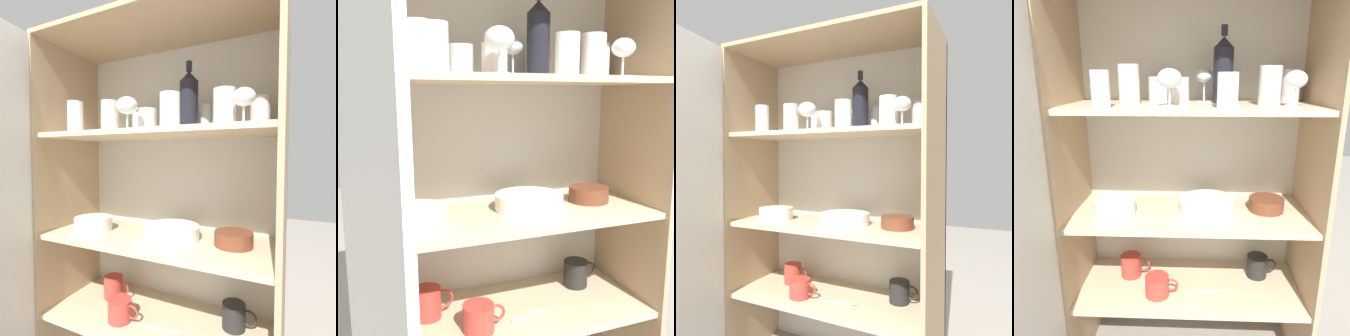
# 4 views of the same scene
# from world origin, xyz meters

# --- Properties ---
(cupboard_back_panel) EXTENTS (0.97, 0.02, 1.54)m
(cupboard_back_panel) POSITION_xyz_m (0.00, 0.40, 0.77)
(cupboard_back_panel) COLOR silver
(cupboard_back_panel) RESTS_ON ground_plane
(cupboard_side_left) EXTENTS (0.02, 0.42, 1.54)m
(cupboard_side_left) POSITION_xyz_m (-0.48, 0.19, 0.77)
(cupboard_side_left) COLOR tan
(cupboard_side_left) RESTS_ON ground_plane
(cupboard_side_right) EXTENTS (0.02, 0.42, 1.54)m
(cupboard_side_right) POSITION_xyz_m (0.48, 0.19, 0.77)
(cupboard_side_right) COLOR tan
(cupboard_side_right) RESTS_ON ground_plane
(shelf_board_lower) EXTENTS (0.93, 0.39, 0.02)m
(shelf_board_lower) POSITION_xyz_m (0.00, 0.19, 0.35)
(shelf_board_lower) COLOR beige
(shelf_board_middle) EXTENTS (0.93, 0.39, 0.02)m
(shelf_board_middle) POSITION_xyz_m (0.00, 0.19, 0.70)
(shelf_board_middle) COLOR beige
(shelf_board_upper) EXTENTS (0.93, 0.39, 0.02)m
(shelf_board_upper) POSITION_xyz_m (0.00, 0.19, 1.13)
(shelf_board_upper) COLOR beige
(cupboard_door) EXTENTS (0.10, 0.48, 1.54)m
(cupboard_door) POSITION_xyz_m (-0.44, -0.26, 0.77)
(cupboard_door) COLOR silver
(cupboard_door) RESTS_ON ground_plane
(tumbler_glass_0) EXTENTS (0.06, 0.06, 0.12)m
(tumbler_glass_0) POSITION_xyz_m (0.15, 0.34, 1.20)
(tumbler_glass_0) COLOR white
(tumbler_glass_0) RESTS_ON shelf_board_upper
(tumbler_glass_1) EXTENTS (0.08, 0.08, 0.14)m
(tumbler_glass_1) POSITION_xyz_m (0.28, 0.17, 1.21)
(tumbler_glass_1) COLOR white
(tumbler_glass_1) RESTS_ON shelf_board_upper
(tumbler_glass_2) EXTENTS (0.07, 0.07, 0.12)m
(tumbler_glass_2) POSITION_xyz_m (0.12, 0.06, 1.20)
(tumbler_glass_2) COLOR white
(tumbler_glass_2) RESTS_ON shelf_board_upper
(tumbler_glass_3) EXTENTS (0.08, 0.08, 0.10)m
(tumbler_glass_3) POSITION_xyz_m (-0.05, 0.20, 1.19)
(tumbler_glass_3) COLOR silver
(tumbler_glass_3) RESTS_ON shelf_board_upper
(tumbler_glass_4) EXTENTS (0.06, 0.06, 0.12)m
(tumbler_glass_4) POSITION_xyz_m (-0.30, 0.05, 1.20)
(tumbler_glass_4) COLOR white
(tumbler_glass_4) RESTS_ON shelf_board_upper
(tumbler_glass_5) EXTENTS (0.08, 0.08, 0.14)m
(tumbler_glass_5) POSITION_xyz_m (-0.23, 0.19, 1.21)
(tumbler_glass_5) COLOR silver
(tumbler_glass_5) RESTS_ON shelf_board_upper
(tumbler_glass_6) EXTENTS (0.07, 0.07, 0.13)m
(tumbler_glass_6) POSITION_xyz_m (0.39, 0.30, 1.20)
(tumbler_glass_6) COLOR silver
(tumbler_glass_6) RESTS_ON shelf_board_upper
(tumbler_glass_7) EXTENTS (0.08, 0.08, 0.10)m
(tumbler_glass_7) POSITION_xyz_m (-0.13, 0.29, 1.19)
(tumbler_glass_7) COLOR white
(tumbler_glass_7) RESTS_ON shelf_board_upper
(wine_glass_0) EXTENTS (0.08, 0.08, 0.13)m
(wine_glass_0) POSITION_xyz_m (0.05, 0.29, 1.23)
(wine_glass_0) COLOR white
(wine_glass_0) RESTS_ON shelf_board_upper
(wine_glass_1) EXTENTS (0.08, 0.08, 0.12)m
(wine_glass_1) POSITION_xyz_m (0.36, 0.12, 1.23)
(wine_glass_1) COLOR white
(wine_glass_1) RESTS_ON shelf_board_upper
(wine_glass_2) EXTENTS (0.08, 0.08, 0.13)m
(wine_glass_2) POSITION_xyz_m (-0.07, 0.09, 1.23)
(wine_glass_2) COLOR white
(wine_glass_2) RESTS_ON shelf_board_upper
(wine_bottle) EXTENTS (0.08, 0.08, 0.28)m
(wine_bottle) POSITION_xyz_m (0.12, 0.25, 1.26)
(wine_bottle) COLOR black
(wine_bottle) RESTS_ON shelf_board_upper
(plate_stack_white) EXTENTS (0.22, 0.22, 0.05)m
(plate_stack_white) POSITION_xyz_m (0.07, 0.19, 0.74)
(plate_stack_white) COLOR white
(plate_stack_white) RESTS_ON shelf_board_middle
(mixing_bowl_large) EXTENTS (0.17, 0.17, 0.06)m
(mixing_bowl_large) POSITION_xyz_m (-0.30, 0.15, 0.74)
(mixing_bowl_large) COLOR silver
(mixing_bowl_large) RESTS_ON shelf_board_middle
(serving_bowl_small) EXTENTS (0.14, 0.14, 0.05)m
(serving_bowl_small) POSITION_xyz_m (0.31, 0.21, 0.74)
(serving_bowl_small) COLOR brown
(serving_bowl_small) RESTS_ON shelf_board_middle
(coffee_mug_primary) EXTENTS (0.13, 0.09, 0.10)m
(coffee_mug_primary) POSITION_xyz_m (-0.27, 0.25, 0.41)
(coffee_mug_primary) COLOR #BC3D33
(coffee_mug_primary) RESTS_ON shelf_board_lower
(coffee_mug_extra_1) EXTENTS (0.14, 0.10, 0.09)m
(coffee_mug_extra_1) POSITION_xyz_m (-0.13, 0.12, 0.41)
(coffee_mug_extra_1) COLOR #BC3D33
(coffee_mug_extra_1) RESTS_ON shelf_board_lower
(coffee_mug_extra_2) EXTENTS (0.13, 0.09, 0.10)m
(coffee_mug_extra_2) POSITION_xyz_m (0.31, 0.27, 0.41)
(coffee_mug_extra_2) COLOR black
(coffee_mug_extra_2) RESTS_ON shelf_board_lower
(serving_spoon) EXTENTS (0.17, 0.05, 0.01)m
(serving_spoon) POSITION_xyz_m (0.08, 0.14, 0.37)
(serving_spoon) COLOR silver
(serving_spoon) RESTS_ON shelf_board_lower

